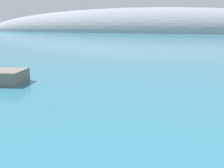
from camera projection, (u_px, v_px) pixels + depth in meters
distant_ridge at (148, 32)px, 235.20m from camera, size 336.23×67.08×43.46m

